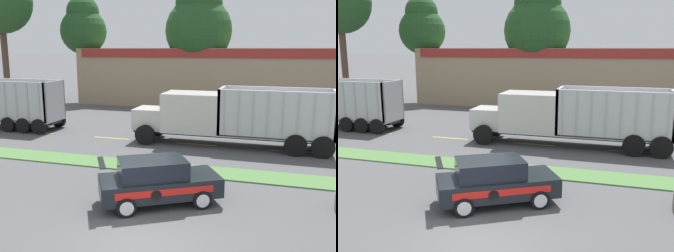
{
  "view_description": "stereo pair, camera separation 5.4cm",
  "coord_description": "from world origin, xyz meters",
  "views": [
    {
      "loc": [
        3.62,
        -9.43,
        5.51
      ],
      "look_at": [
        -1.3,
        6.97,
        1.94
      ],
      "focal_mm": 40.0,
      "sensor_mm": 36.0,
      "label": 1
    },
    {
      "loc": [
        3.67,
        -9.41,
        5.51
      ],
      "look_at": [
        -1.3,
        6.97,
        1.94
      ],
      "focal_mm": 40.0,
      "sensor_mm": 36.0,
      "label": 2
    }
  ],
  "objects": [
    {
      "name": "ground_plane",
      "position": [
        0.0,
        0.0,
        0.0
      ],
      "size": [
        600.0,
        600.0,
        0.0
      ],
      "primitive_type": "plane",
      "color": "#515154"
    },
    {
      "name": "grass_verge",
      "position": [
        0.0,
        6.5,
        0.03
      ],
      "size": [
        120.0,
        1.65,
        0.06
      ],
      "primitive_type": "cube",
      "color": "#517F42",
      "rests_on": "ground_plane"
    },
    {
      "name": "centre_line_2",
      "position": [
        -11.69,
        11.33,
        0.0
      ],
      "size": [
        2.4,
        0.14,
        0.01
      ],
      "primitive_type": "cube",
      "color": "yellow",
      "rests_on": "ground_plane"
    },
    {
      "name": "centre_line_3",
      "position": [
        -6.29,
        11.33,
        0.0
      ],
      "size": [
        2.4,
        0.14,
        0.01
      ],
      "primitive_type": "cube",
      "color": "yellow",
      "rests_on": "ground_plane"
    },
    {
      "name": "centre_line_4",
      "position": [
        -0.89,
        11.33,
        0.0
      ],
      "size": [
        2.4,
        0.14,
        0.01
      ],
      "primitive_type": "cube",
      "color": "yellow",
      "rests_on": "ground_plane"
    },
    {
      "name": "centre_line_5",
      "position": [
        4.51,
        11.33,
        0.0
      ],
      "size": [
        2.4,
        0.14,
        0.01
      ],
      "primitive_type": "cube",
      "color": "yellow",
      "rests_on": "ground_plane"
    },
    {
      "name": "dump_truck_trail",
      "position": [
        -0.01,
        11.61,
        1.62
      ],
      "size": [
        11.23,
        2.64,
        3.35
      ],
      "color": "black",
      "rests_on": "ground_plane"
    },
    {
      "name": "rally_car",
      "position": [
        -0.38,
        2.6,
        0.86
      ],
      "size": [
        4.57,
        3.7,
        1.71
      ],
      "color": "black",
      "rests_on": "ground_plane"
    },
    {
      "name": "store_building_backdrop",
      "position": [
        -2.89,
        29.78,
        2.76
      ],
      "size": [
        25.79,
        12.1,
        5.51
      ],
      "color": "#9E896B",
      "rests_on": "ground_plane"
    },
    {
      "name": "tree_behind_left",
      "position": [
        -15.79,
        25.47,
        7.61
      ],
      "size": [
        4.64,
        4.64,
        10.68
      ],
      "color": "brown",
      "rests_on": "ground_plane"
    },
    {
      "name": "tree_behind_right",
      "position": [
        -4.03,
        26.05,
        7.74
      ],
      "size": [
        6.27,
        6.27,
        11.82
      ],
      "color": "brown",
      "rests_on": "ground_plane"
    }
  ]
}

